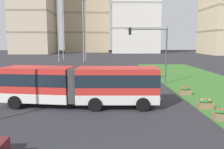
{
  "coord_description": "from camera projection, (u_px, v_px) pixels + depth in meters",
  "views": [
    {
      "loc": [
        -0.22,
        -4.89,
        4.96
      ],
      "look_at": [
        0.23,
        14.65,
        2.2
      ],
      "focal_mm": 37.92,
      "sensor_mm": 36.0,
      "label": 1
    }
  ],
  "objects": [
    {
      "name": "articulated_bus",
      "position": [
        80.0,
        85.0,
        18.01
      ],
      "size": [
        12.0,
        3.63,
        3.0
      ],
      "color": "red",
      "rests_on": "ground"
    },
    {
      "name": "car_silver_hatch",
      "position": [
        56.0,
        78.0,
        27.22
      ],
      "size": [
        4.58,
        2.44,
        1.58
      ],
      "color": "#B7BABF",
      "rests_on": "ground"
    },
    {
      "name": "flower_planter_3",
      "position": [
        223.0,
        115.0,
        14.7
      ],
      "size": [
        1.1,
        0.56,
        0.74
      ],
      "color": "#937051",
      "rests_on": "grass_median"
    },
    {
      "name": "flower_planter_4",
      "position": [
        205.0,
        104.0,
        17.27
      ],
      "size": [
        1.1,
        0.56,
        0.74
      ],
      "color": "#937051",
      "rests_on": "grass_median"
    },
    {
      "name": "flower_planter_5",
      "position": [
        185.0,
        91.0,
        21.72
      ],
      "size": [
        1.1,
        0.56,
        0.74
      ],
      "color": "#937051",
      "rests_on": "grass_median"
    },
    {
      "name": "traffic_light_far_right",
      "position": [
        154.0,
        46.0,
        26.81
      ],
      "size": [
        4.55,
        0.28,
        6.47
      ],
      "color": "#474C51",
      "rests_on": "ground"
    },
    {
      "name": "apartment_tower_west",
      "position": [
        33.0,
        3.0,
        96.28
      ],
      "size": [
        15.26,
        19.77,
        40.46
      ],
      "color": "#C6B299",
      "rests_on": "ground"
    },
    {
      "name": "apartment_tower_westcentre",
      "position": [
        88.0,
        6.0,
        110.52
      ],
      "size": [
        19.63,
        19.52,
        42.34
      ],
      "color": "tan",
      "rests_on": "ground"
    },
    {
      "name": "apartment_tower_centre",
      "position": [
        135.0,
        6.0,
        100.2
      ],
      "size": [
        19.82,
        14.29,
        39.85
      ],
      "color": "silver",
      "rests_on": "ground"
    }
  ]
}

